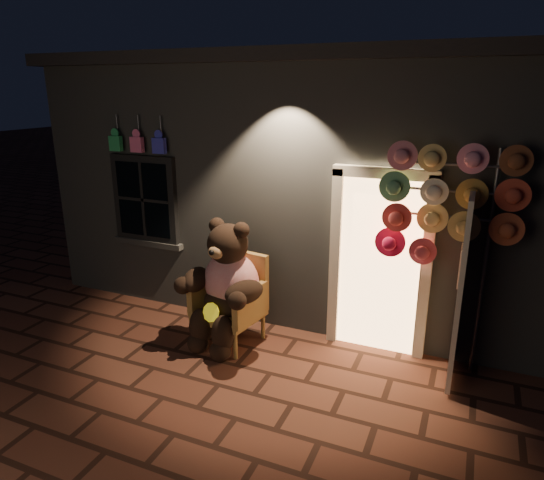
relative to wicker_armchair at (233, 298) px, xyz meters
The scene contains 5 objects.
ground 1.16m from the wicker_armchair, 72.13° to the right, with size 60.00×60.00×0.00m, color brown.
shop_building 3.26m from the wicker_armchair, 84.07° to the left, with size 7.30×5.95×3.51m.
wicker_armchair is the anchor object (origin of this frame).
teddy_bear 0.26m from the wicker_armchair, 96.19° to the right, with size 1.13×0.95×1.57m.
hat_rack 2.70m from the wicker_armchair, ahead, with size 1.40×0.22×2.48m.
Camera 1 is at (2.26, -3.86, 3.02)m, focal length 32.00 mm.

